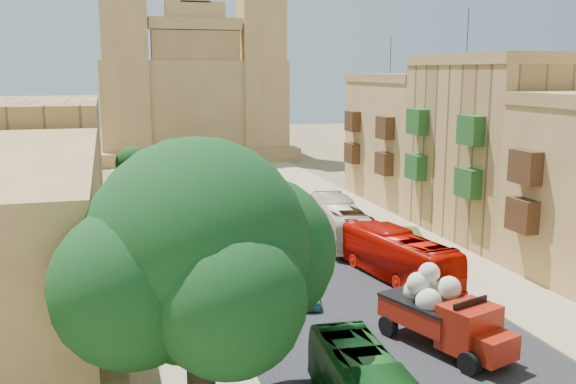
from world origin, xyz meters
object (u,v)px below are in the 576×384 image
bus_red_east (394,254)px  car_blue_a (307,294)px  car_white_a (223,221)px  car_white_b (264,203)px  church (191,92)px  street_tree_c (139,182)px  car_cream (340,237)px  ficus_tree (201,258)px  red_truck (444,313)px  street_tree_d (132,163)px  street_tree_b (149,220)px  olive_pickup (406,248)px  pedestrian_c (427,252)px  car_dkblue (183,187)px  car_blue_b (181,176)px  bus_cream_east (339,221)px  street_tree_a (166,274)px

bus_red_east → car_blue_a: 7.14m
car_white_a → car_white_b: bearing=60.9°
church → bus_red_east: church is taller
street_tree_c → car_cream: 17.72m
ficus_tree → car_white_a: 29.23m
red_truck → car_white_a: red_truck is taller
street_tree_d → street_tree_b: bearing=-90.0°
street_tree_b → red_truck: size_ratio=0.65×
street_tree_d → olive_pickup: bearing=-59.5°
street_tree_d → pedestrian_c: (17.65, -28.74, -2.70)m
street_tree_c → car_cream: street_tree_c is taller
car_dkblue → car_blue_b: (0.76, 7.60, 0.05)m
red_truck → bus_cream_east: (1.94, 19.10, -0.14)m
car_white_a → car_cream: bearing=-36.2°
bus_red_east → red_truck: bearing=68.1°
ficus_tree → street_tree_d: bearing=90.8°
car_cream → pedestrian_c: size_ratio=2.97×
street_tree_b → street_tree_a: bearing=-90.0°
olive_pickup → car_cream: 5.86m
car_cream → pedestrian_c: bearing=143.4°
street_tree_a → street_tree_b: 12.00m
street_tree_a → bus_red_east: 15.27m
street_tree_a → street_tree_b: street_tree_a is taller
car_white_a → bus_cream_east: bearing=-30.2°
street_tree_d → car_white_a: street_tree_d is taller
car_white_b → car_cream: bearing=79.0°
street_tree_a → car_white_a: size_ratio=1.13×
street_tree_b → street_tree_d: 24.00m
street_tree_d → car_blue_b: bearing=55.4°
car_cream → street_tree_a: bearing=63.3°
street_tree_d → red_truck: street_tree_d is taller
bus_red_east → car_cream: size_ratio=2.31×
ficus_tree → street_tree_b: ficus_tree is taller
church → car_cream: size_ratio=7.84×
street_tree_a → pedestrian_c: bearing=22.4°
street_tree_c → street_tree_d: (0.00, 12.00, -0.04)m
car_white_a → car_cream: size_ratio=0.88×
olive_pickup → car_cream: (-2.79, 5.14, -0.28)m
car_cream → car_dkblue: 25.17m
bus_cream_east → car_cream: size_ratio=2.40×
street_tree_d → car_white_a: size_ratio=1.27×
bus_cream_east → car_blue_b: bearing=-65.8°
street_tree_a → street_tree_b: size_ratio=1.02×
bus_cream_east → car_white_a: bus_cream_east is taller
street_tree_d → car_white_b: 14.81m
olive_pickup → car_blue_b: 37.90m
bus_cream_east → olive_pickup: bearing=120.7°
street_tree_d → ficus_tree: bearing=-89.2°
street_tree_b → pedestrian_c: street_tree_b is taller
street_tree_b → pedestrian_c: bearing=-15.0°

